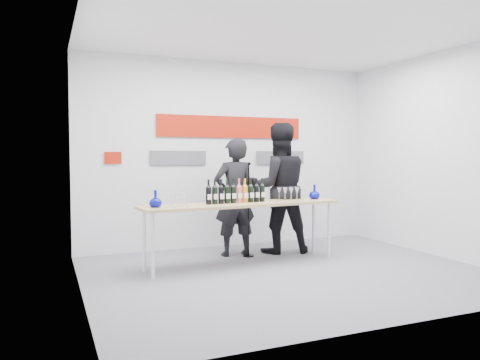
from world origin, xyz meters
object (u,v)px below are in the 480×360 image
at_px(presenter_left, 235,197).
at_px(tasting_table, 243,208).
at_px(mic_stand, 249,228).
at_px(presenter_right, 279,188).

bearing_deg(presenter_left, tasting_table, 78.60).
bearing_deg(mic_stand, tasting_table, -104.96).
xyz_separation_m(presenter_right, mic_stand, (-0.55, -0.10, -0.57)).
xyz_separation_m(presenter_left, presenter_right, (0.71, -0.04, 0.12)).
height_order(presenter_right, mic_stand, presenter_right).
distance_m(tasting_table, presenter_right, 1.02).
relative_size(presenter_right, mic_stand, 1.43).
height_order(tasting_table, presenter_right, presenter_right).
height_order(presenter_left, mic_stand, presenter_left).
xyz_separation_m(tasting_table, presenter_right, (0.83, 0.55, 0.21)).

